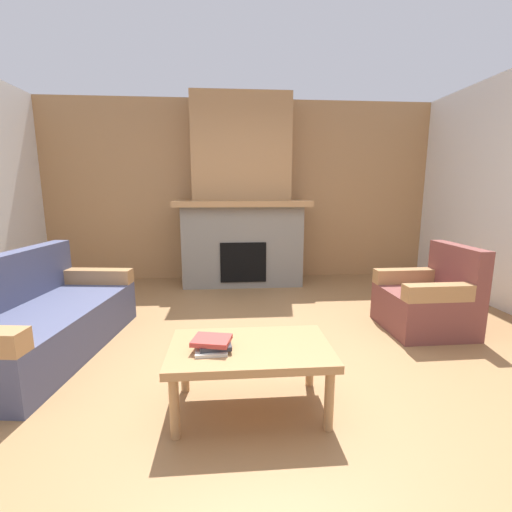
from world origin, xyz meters
name	(u,v)px	position (x,y,z in m)	size (l,w,h in m)	color
ground	(256,366)	(0.00, 0.00, 0.00)	(9.00, 9.00, 0.00)	olive
wall_back_wood_panel	(241,192)	(0.00, 3.00, 1.35)	(6.00, 0.12, 2.70)	#A87A4C
fireplace	(242,205)	(0.00, 2.62, 1.16)	(1.90, 0.82, 2.70)	gray
couch	(39,321)	(-1.82, 0.38, 0.29)	(1.06, 1.89, 0.85)	#474C6B
armchair	(429,301)	(1.77, 0.62, 0.29)	(0.77, 0.77, 0.85)	brown
coffee_table	(250,354)	(-0.08, -0.55, 0.38)	(1.00, 0.60, 0.43)	#A87A4C
book_stack_near_edge	(213,344)	(-0.31, -0.59, 0.47)	(0.26, 0.22, 0.07)	beige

